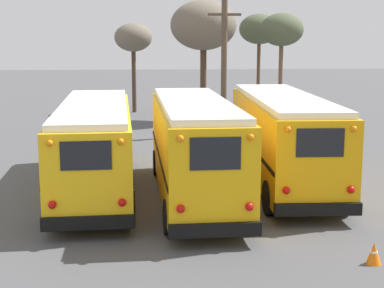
% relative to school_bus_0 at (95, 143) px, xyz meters
% --- Properties ---
extents(ground_plane, '(160.00, 160.00, 0.00)m').
position_rel_school_bus_0_xyz_m(ground_plane, '(3.39, -0.55, -1.69)').
color(ground_plane, '#4C4C4F').
extents(school_bus_0, '(3.02, 10.92, 3.10)m').
position_rel_school_bus_0_xyz_m(school_bus_0, '(0.00, 0.00, 0.00)').
color(school_bus_0, yellow).
rests_on(school_bus_0, ground).
extents(school_bus_1, '(2.75, 9.91, 3.32)m').
position_rel_school_bus_0_xyz_m(school_bus_1, '(3.39, -1.30, 0.11)').
color(school_bus_1, '#EAAA0F').
rests_on(school_bus_1, ground).
extents(school_bus_2, '(2.77, 10.69, 3.27)m').
position_rel_school_bus_0_xyz_m(school_bus_2, '(6.77, 0.62, 0.09)').
color(school_bus_2, '#E5A00C').
rests_on(school_bus_2, ground).
extents(utility_pole, '(1.80, 0.33, 7.44)m').
position_rel_school_bus_0_xyz_m(utility_pole, '(5.95, 11.66, 2.15)').
color(utility_pole, brown).
rests_on(utility_pole, ground).
extents(bare_tree_0, '(2.66, 2.66, 6.81)m').
position_rel_school_bus_0_xyz_m(bare_tree_0, '(9.94, 15.53, 4.04)').
color(bare_tree_0, brown).
rests_on(bare_tree_0, ground).
extents(bare_tree_1, '(4.18, 4.18, 7.67)m').
position_rel_school_bus_0_xyz_m(bare_tree_1, '(5.30, 17.19, 4.36)').
color(bare_tree_1, '#473323').
rests_on(bare_tree_1, ground).
extents(bare_tree_2, '(2.81, 2.81, 6.97)m').
position_rel_school_bus_0_xyz_m(bare_tree_2, '(9.56, 21.01, 4.17)').
color(bare_tree_2, brown).
rests_on(bare_tree_2, ground).
extents(bare_tree_3, '(2.68, 2.68, 6.34)m').
position_rel_school_bus_0_xyz_m(bare_tree_3, '(0.74, 22.16, 3.56)').
color(bare_tree_3, '#473323').
rests_on(bare_tree_3, ground).
extents(traffic_cone, '(0.36, 0.36, 0.53)m').
position_rel_school_bus_0_xyz_m(traffic_cone, '(7.25, -7.39, -1.42)').
color(traffic_cone, orange).
rests_on(traffic_cone, ground).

